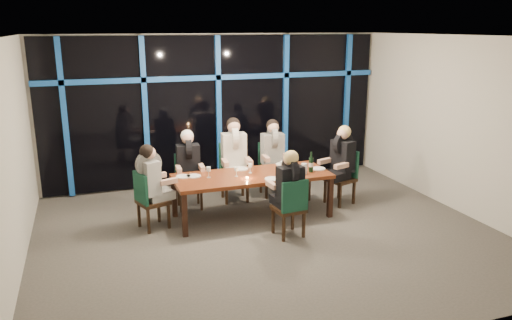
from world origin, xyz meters
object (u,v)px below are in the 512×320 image
object	(u,v)px
chair_far_left	(188,178)
diner_far_right	(273,147)
chair_end_left	(148,198)
diner_end_right	(341,154)
diner_end_left	(151,174)
diner_near_mid	(289,180)
chair_far_right	(272,166)
chair_end_right	(344,174)
chair_near_mid	(291,205)
diner_far_left	(188,158)
chair_far_mid	(233,168)
wine_bottle	(311,164)
diner_far_mid	(234,148)
water_pitcher	(304,169)
dining_table	(252,178)

from	to	relation	value
chair_far_left	diner_far_right	world-z (taller)	diner_far_right
chair_end_left	diner_end_right	distance (m)	3.47
diner_end_left	diner_near_mid	size ratio (longest dim) A/B	1.01
chair_far_right	chair_end_right	world-z (taller)	chair_far_right
chair_near_mid	diner_far_left	bearing A→B (deg)	-61.96
chair_far_mid	wine_bottle	xyz separation A→B (m)	(1.02, -1.18, 0.30)
chair_far_right	diner_end_left	bearing A→B (deg)	-154.34
diner_far_left	diner_far_mid	distance (m)	0.89
chair_far_left	diner_far_mid	xyz separation A→B (m)	(0.87, 0.06, 0.47)
chair_far_right	diner_near_mid	bearing A→B (deg)	-100.03
diner_far_right	diner_end_right	xyz separation A→B (m)	(0.98, -0.85, -0.01)
diner_far_left	diner_far_mid	size ratio (longest dim) A/B	0.91
diner_end_right	water_pitcher	bearing A→B (deg)	-86.17
chair_end_left	chair_end_right	bearing A→B (deg)	-106.31
chair_end_right	diner_far_right	bearing A→B (deg)	-146.17
diner_far_left	diner_far_right	size ratio (longest dim) A/B	0.97
chair_far_right	chair_far_mid	bearing A→B (deg)	-173.37
chair_end_right	diner_near_mid	world-z (taller)	diner_near_mid
chair_far_left	diner_far_mid	size ratio (longest dim) A/B	0.94
dining_table	chair_far_right	bearing A→B (deg)	54.31
dining_table	chair_end_right	xyz separation A→B (m)	(1.80, 0.14, -0.13)
diner_end_left	dining_table	bearing A→B (deg)	-110.17
chair_end_right	diner_far_left	size ratio (longest dim) A/B	1.05
dining_table	chair_far_mid	bearing A→B (deg)	91.48
chair_far_right	water_pitcher	bearing A→B (deg)	-82.90
diner_far_left	diner_end_left	distance (m)	1.02
diner_end_right	dining_table	bearing A→B (deg)	-104.73
chair_far_right	wine_bottle	world-z (taller)	wine_bottle
chair_end_left	diner_end_right	world-z (taller)	diner_end_right
water_pitcher	chair_far_right	bearing A→B (deg)	69.79
chair_far_left	dining_table	bearing A→B (deg)	-39.67
diner_near_mid	water_pitcher	size ratio (longest dim) A/B	5.06
chair_far_left	chair_end_left	distance (m)	1.15
chair_end_right	water_pitcher	bearing A→B (deg)	-86.48
diner_end_right	chair_end_right	bearing A→B (deg)	90.00
dining_table	chair_far_mid	world-z (taller)	chair_far_mid
chair_end_right	diner_far_right	distance (m)	1.40
chair_end_left	chair_near_mid	distance (m)	2.26
wine_bottle	diner_far_right	bearing A→B (deg)	102.13
chair_far_mid	diner_end_right	bearing A→B (deg)	-22.21
chair_far_right	chair_near_mid	xyz separation A→B (m)	(-0.46, -2.05, -0.03)
water_pitcher	diner_far_right	bearing A→B (deg)	70.28
diner_far_left	wine_bottle	xyz separation A→B (m)	(1.90, -0.96, -0.03)
chair_far_right	diner_end_right	size ratio (longest dim) A/B	1.04
chair_end_left	diner_far_mid	size ratio (longest dim) A/B	0.92
chair_far_left	chair_near_mid	bearing A→B (deg)	-53.79
chair_far_mid	diner_near_mid	size ratio (longest dim) A/B	1.16
chair_far_left	chair_far_right	distance (m)	1.67
wine_bottle	water_pitcher	world-z (taller)	wine_bottle
chair_far_mid	diner_end_right	distance (m)	1.99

